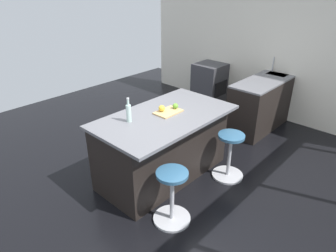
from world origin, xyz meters
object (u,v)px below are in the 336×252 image
at_px(water_bottle, 129,112).
at_px(apple_yellow, 162,108).
at_px(stool_by_window, 229,157).
at_px(apple_green, 175,106).
at_px(cutting_board, 168,112).
at_px(stool_middle, 172,198).
at_px(oven_range, 209,84).
at_px(kitchen_island, 163,145).

bearing_deg(water_bottle, apple_yellow, 167.07).
relative_size(stool_by_window, water_bottle, 2.14).
bearing_deg(apple_green, apple_yellow, -20.64).
xyz_separation_m(stool_by_window, apple_yellow, (0.57, -0.75, 0.70)).
xyz_separation_m(cutting_board, water_bottle, (0.53, -0.18, 0.11)).
relative_size(stool_by_window, stool_middle, 1.00).
bearing_deg(water_bottle, stool_middle, 80.40).
xyz_separation_m(oven_range, apple_yellow, (2.66, 1.11, 0.57)).
bearing_deg(cutting_board, kitchen_island, -18.26).
bearing_deg(cutting_board, oven_range, -155.53).
relative_size(stool_middle, apple_yellow, 7.86).
distance_m(kitchen_island, water_bottle, 0.76).
height_order(kitchen_island, apple_yellow, apple_yellow).
bearing_deg(kitchen_island, water_bottle, -18.35).
height_order(kitchen_island, cutting_board, cutting_board).
xyz_separation_m(kitchen_island, cutting_board, (-0.08, 0.03, 0.48)).
distance_m(stool_by_window, apple_yellow, 1.17).
bearing_deg(cutting_board, stool_middle, 45.33).
distance_m(kitchen_island, stool_middle, 0.94).
bearing_deg(apple_yellow, cutting_board, 131.16).
height_order(kitchen_island, water_bottle, water_bottle).
xyz_separation_m(oven_range, stool_middle, (3.27, 1.86, -0.13)).
distance_m(stool_middle, water_bottle, 1.15).
xyz_separation_m(apple_green, apple_yellow, (0.19, -0.07, 0.00)).
relative_size(oven_range, water_bottle, 2.84).
distance_m(oven_range, water_bottle, 3.34).
bearing_deg(oven_range, stool_middle, 29.68).
height_order(stool_middle, water_bottle, water_bottle).
relative_size(cutting_board, apple_green, 4.78).
distance_m(apple_green, apple_yellow, 0.20).
bearing_deg(cutting_board, water_bottle, -18.33).
height_order(apple_green, water_bottle, water_bottle).
xyz_separation_m(kitchen_island, apple_yellow, (-0.03, -0.04, 0.53)).
relative_size(apple_yellow, water_bottle, 0.27).
height_order(oven_range, stool_by_window, oven_range).
bearing_deg(stool_by_window, water_bottle, -39.63).
bearing_deg(oven_range, water_bottle, 17.83).
height_order(stool_by_window, apple_green, apple_green).
xyz_separation_m(stool_by_window, stool_middle, (1.18, 0.00, 0.00)).
height_order(oven_range, kitchen_island, kitchen_island).
bearing_deg(cutting_board, apple_yellow, -48.84).
bearing_deg(water_bottle, oven_range, -162.17).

